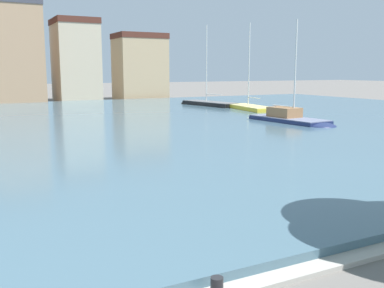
{
  "coord_description": "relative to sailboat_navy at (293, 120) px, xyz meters",
  "views": [
    {
      "loc": [
        -5.2,
        -0.8,
        4.25
      ],
      "look_at": [
        0.45,
        10.1,
        2.2
      ],
      "focal_mm": 41.18,
      "sensor_mm": 36.0,
      "label": 1
    }
  ],
  "objects": [
    {
      "name": "harbor_water",
      "position": [
        -17.12,
        6.66,
        -0.31
      ],
      "size": [
        90.02,
        51.95,
        0.33
      ],
      "primitive_type": "cube",
      "color": "#476675",
      "rests_on": "ground"
    },
    {
      "name": "quay_edge_coping",
      "position": [
        -17.12,
        -19.57,
        -0.42
      ],
      "size": [
        90.02,
        0.5,
        0.12
      ],
      "primitive_type": "cube",
      "color": "#ADA89E",
      "rests_on": "ground"
    },
    {
      "name": "sailboat_navy",
      "position": [
        0.0,
        0.0,
        0.0
      ],
      "size": [
        3.01,
        7.82,
        8.01
      ],
      "color": "navy",
      "rests_on": "ground"
    },
    {
      "name": "sailboat_yellow",
      "position": [
        3.63,
        11.45,
        -0.08
      ],
      "size": [
        3.07,
        8.16,
        8.96
      ],
      "color": "gold",
      "rests_on": "ground"
    },
    {
      "name": "sailboat_black",
      "position": [
        2.24,
        17.91,
        -0.05
      ],
      "size": [
        3.5,
        8.84,
        9.25
      ],
      "color": "black",
      "rests_on": "ground"
    },
    {
      "name": "townhouse_wide_warehouse",
      "position": [
        -16.17,
        34.89,
        6.03
      ],
      "size": [
        6.56,
        7.61,
        12.99
      ],
      "color": "tan",
      "rests_on": "ground"
    },
    {
      "name": "townhouse_narrow_midrow",
      "position": [
        -8.2,
        35.93,
        5.13
      ],
      "size": [
        5.66,
        6.9,
        11.19
      ],
      "color": "#C6B293",
      "rests_on": "ground"
    },
    {
      "name": "townhouse_tall_gabled",
      "position": [
        1.23,
        36.02,
        4.34
      ],
      "size": [
        7.18,
        5.7,
        9.6
      ],
      "color": "tan",
      "rests_on": "ground"
    }
  ]
}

